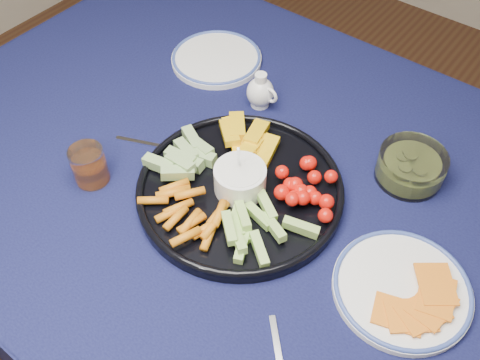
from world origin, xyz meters
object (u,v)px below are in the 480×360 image
Objects in this scene: crudite_platter at (239,186)px; side_plate_extra at (216,58)px; juice_tumbler at (90,167)px; dining_table at (279,217)px; creamer_pitcher at (261,92)px; pickle_bowl at (411,167)px; cheese_plate at (402,287)px.

side_plate_extra is (-0.30, 0.30, -0.01)m from crudite_platter.
dining_table is at bearing 33.24° from juice_tumbler.
side_plate_extra is (-0.05, 0.44, -0.03)m from juice_tumbler.
side_plate_extra is at bearing 146.50° from dining_table.
dining_table is at bearing -44.06° from creamer_pitcher.
pickle_bowl is (0.18, 0.18, 0.12)m from dining_table.
crudite_platter reaches higher than creamer_pitcher.
dining_table is 7.15× the size of cheese_plate.
creamer_pitcher is 1.06× the size of juice_tumbler.
juice_tumbler reaches higher than cheese_plate.
creamer_pitcher is at bearing -19.33° from side_plate_extra.
crudite_platter is (-0.06, -0.06, 0.11)m from dining_table.
juice_tumbler is (-0.60, -0.15, 0.02)m from cheese_plate.
side_plate_extra is (-0.36, 0.24, 0.10)m from dining_table.
side_plate_extra is (-0.18, 0.06, -0.03)m from creamer_pitcher.
pickle_bowl is 0.60× the size of side_plate_extra.
cheese_plate is (0.47, -0.24, -0.02)m from creamer_pitcher.
dining_table is 0.31m from cheese_plate.
creamer_pitcher is at bearing 135.94° from dining_table.
juice_tumbler is 0.45m from side_plate_extra.
creamer_pitcher is (-0.12, 0.23, 0.01)m from crudite_platter.
crudite_platter is at bearing -135.02° from pickle_bowl.
cheese_plate is at bearing -24.74° from side_plate_extra.
creamer_pitcher is 0.19m from side_plate_extra.
pickle_bowl is at bearing -6.03° from side_plate_extra.
juice_tumbler reaches higher than side_plate_extra.
crudite_platter is 3.00× the size of pickle_bowl.
dining_table is 0.44m from side_plate_extra.
crudite_platter is 0.42m from side_plate_extra.
pickle_bowl reaches higher than cheese_plate.
pickle_bowl is 0.26m from cheese_plate.
cheese_plate is (0.29, -0.06, 0.10)m from dining_table.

